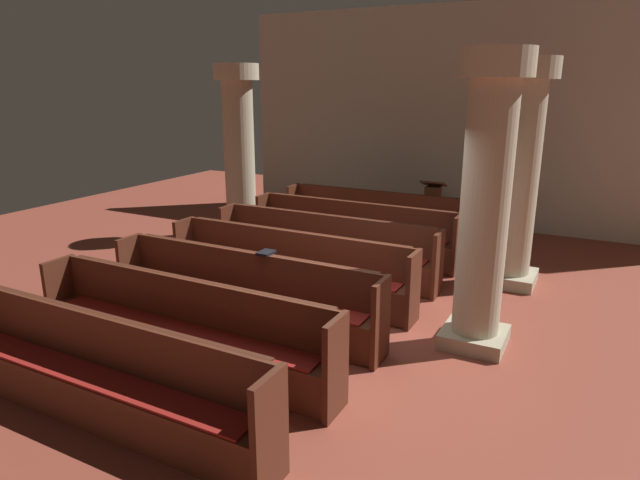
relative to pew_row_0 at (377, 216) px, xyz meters
The scene contains 15 objects.
ground_plane 4.06m from the pew_row_0, 75.11° to the right, with size 19.20×19.20×0.00m, color brown.
back_wall 2.98m from the pew_row_0, 64.61° to the left, with size 10.00×0.16×4.50m, color beige.
pew_row_0 is the anchor object (origin of this frame).
pew_row_1 1.10m from the pew_row_0, 90.00° to the right, with size 3.71×0.46×0.96m.
pew_row_2 2.19m from the pew_row_0, 90.00° to the right, with size 3.71×0.47×0.96m.
pew_row_3 3.29m from the pew_row_0, 90.00° to the right, with size 3.71×0.46×0.96m.
pew_row_4 4.39m from the pew_row_0, 90.00° to the right, with size 3.71×0.46×0.96m.
pew_row_5 5.49m from the pew_row_0, 90.00° to the right, with size 3.71×0.47×0.96m.
pew_row_6 6.58m from the pew_row_0, 90.00° to the right, with size 3.71×0.46×0.96m.
pillar_aisle_side 3.13m from the pew_row_0, 23.69° to the right, with size 0.85×0.85×3.30m.
pillar_far_side 2.96m from the pew_row_0, 163.47° to the right, with size 0.85×0.85×3.30m.
pillar_aisle_rear 4.54m from the pew_row_0, 52.87° to the right, with size 0.77×0.77×3.30m.
lectern 1.39m from the pew_row_0, 58.02° to the left, with size 0.48×0.45×1.08m.
hymn_book 4.24m from the pew_row_0, 86.70° to the right, with size 0.16×0.22×0.03m, color black.
kneeler_box_navy 2.24m from the pew_row_0, 10.95° to the right, with size 0.35×0.32×0.26m, color navy.
Camera 1 is at (2.72, -5.60, 2.95)m, focal length 30.74 mm.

